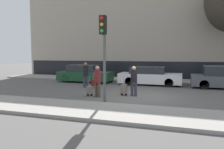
% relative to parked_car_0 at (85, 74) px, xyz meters
% --- Properties ---
extents(ground_plane, '(80.00, 80.00, 0.00)m').
position_rel_parked_car_0_xyz_m(ground_plane, '(5.37, -4.71, -0.65)').
color(ground_plane, '#565451').
extents(sidewalk_near, '(28.00, 2.50, 0.12)m').
position_rel_parked_car_0_xyz_m(sidewalk_near, '(5.37, -8.46, -0.59)').
color(sidewalk_near, gray).
rests_on(sidewalk_near, ground_plane).
extents(sidewalk_far, '(28.00, 3.00, 0.12)m').
position_rel_parked_car_0_xyz_m(sidewalk_far, '(5.37, 2.29, -0.59)').
color(sidewalk_far, gray).
rests_on(sidewalk_far, ground_plane).
extents(building_facade, '(28.00, 3.05, 10.72)m').
position_rel_parked_car_0_xyz_m(building_facade, '(5.37, 5.98, 4.69)').
color(building_facade, '#A89E8C').
rests_on(building_facade, ground_plane).
extents(parked_car_0, '(4.35, 1.73, 1.39)m').
position_rel_parked_car_0_xyz_m(parked_car_0, '(0.00, 0.00, 0.00)').
color(parked_car_0, '#194728').
rests_on(parked_car_0, ground_plane).
extents(parked_car_1, '(4.51, 1.81, 1.33)m').
position_rel_parked_car_0_xyz_m(parked_car_1, '(5.24, -0.00, -0.02)').
color(parked_car_1, silver).
rests_on(parked_car_1, ground_plane).
extents(parked_car_2, '(4.11, 1.89, 1.47)m').
position_rel_parked_car_0_xyz_m(parked_car_2, '(10.12, -0.25, 0.03)').
color(parked_car_2, '#4C5156').
rests_on(parked_car_2, ground_plane).
extents(pedestrian_left, '(0.34, 0.34, 1.70)m').
position_rel_parked_car_0_xyz_m(pedestrian_left, '(1.35, -2.74, 0.31)').
color(pedestrian_left, '#383347').
rests_on(pedestrian_left, ground_plane).
extents(trolley_left, '(0.34, 0.29, 1.06)m').
position_rel_parked_car_0_xyz_m(trolley_left, '(1.87, -2.56, -0.33)').
color(trolley_left, maroon).
rests_on(trolley_left, ground_plane).
extents(pedestrian_center, '(0.34, 0.34, 1.64)m').
position_rel_parked_car_0_xyz_m(pedestrian_center, '(3.35, -5.64, 0.27)').
color(pedestrian_center, '#4C4233').
rests_on(pedestrian_center, ground_plane).
extents(trolley_center, '(0.34, 0.29, 1.05)m').
position_rel_parked_car_0_xyz_m(trolley_center, '(2.83, -5.47, -0.34)').
color(trolley_center, slate).
rests_on(trolley_center, ground_plane).
extents(pedestrian_right, '(0.35, 0.34, 1.60)m').
position_rel_parked_car_0_xyz_m(pedestrian_right, '(5.10, -4.80, 0.25)').
color(pedestrian_right, '#383347').
rests_on(pedestrian_right, ground_plane).
extents(trolley_right, '(0.34, 0.29, 1.13)m').
position_rel_parked_car_0_xyz_m(trolley_right, '(4.55, -4.78, -0.30)').
color(trolley_right, slate).
rests_on(trolley_right, ground_plane).
extents(traffic_light, '(0.28, 0.47, 3.88)m').
position_rel_parked_car_0_xyz_m(traffic_light, '(4.22, -7.07, 2.11)').
color(traffic_light, '#515154').
rests_on(traffic_light, ground_plane).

